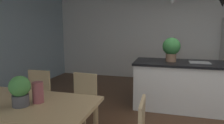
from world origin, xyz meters
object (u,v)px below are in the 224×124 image
object	(u,v)px
chair_far_right	(81,102)
vase_on_dining_table	(38,92)
chair_far_left	(35,97)
kitchen_island	(191,85)
potted_plant_on_island	(171,48)
potted_plant_on_table	(20,90)
dining_table	(18,108)

from	to	relation	value
chair_far_right	vase_on_dining_table	size ratio (longest dim) A/B	3.84
chair_far_right	chair_far_left	world-z (taller)	same
chair_far_right	kitchen_island	bearing A→B (deg)	40.51
chair_far_left	potted_plant_on_island	world-z (taller)	potted_plant_on_island
kitchen_island	potted_plant_on_table	world-z (taller)	potted_plant_on_table
chair_far_right	potted_plant_on_island	distance (m)	2.02
potted_plant_on_island	potted_plant_on_table	distance (m)	2.78
chair_far_left	potted_plant_on_table	distance (m)	1.11
dining_table	potted_plant_on_table	world-z (taller)	potted_plant_on_table
chair_far_right	potted_plant_on_island	size ratio (longest dim) A/B	1.87
kitchen_island	vase_on_dining_table	bearing A→B (deg)	-129.97
chair_far_right	potted_plant_on_island	world-z (taller)	potted_plant_on_island
potted_plant_on_table	kitchen_island	bearing A→B (deg)	50.04
chair_far_right	chair_far_left	size ratio (longest dim) A/B	1.00
dining_table	chair_far_left	bearing A→B (deg)	116.03
dining_table	chair_far_right	distance (m)	0.91
dining_table	kitchen_island	distance (m)	3.03
dining_table	chair_far_right	xyz separation A→B (m)	(0.39, 0.80, -0.18)
dining_table	vase_on_dining_table	size ratio (longest dim) A/B	7.62
kitchen_island	chair_far_right	bearing A→B (deg)	-139.49
chair_far_right	vase_on_dining_table	distance (m)	0.85
vase_on_dining_table	chair_far_right	bearing A→B (deg)	78.07
chair_far_left	kitchen_island	size ratio (longest dim) A/B	0.40
chair_far_left	chair_far_right	bearing A→B (deg)	-0.01
dining_table	potted_plant_on_island	bearing A→B (deg)	53.27
chair_far_right	kitchen_island	distance (m)	2.18
chair_far_left	potted_plant_on_table	xyz separation A→B (m)	(0.51, -0.89, 0.42)
chair_far_left	potted_plant_on_island	xyz separation A→B (m)	(2.04, 1.42, 0.69)
dining_table	kitchen_island	xyz separation A→B (m)	(2.05, 2.22, -0.19)
chair_far_right	potted_plant_on_table	world-z (taller)	potted_plant_on_table
chair_far_right	chair_far_left	distance (m)	0.78
potted_plant_on_island	chair_far_left	bearing A→B (deg)	-145.23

